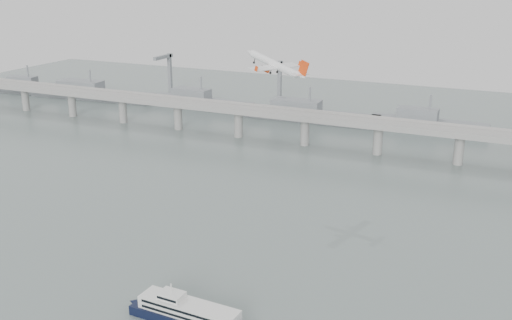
% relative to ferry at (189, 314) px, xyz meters
% --- Properties ---
extents(ground, '(900.00, 900.00, 0.00)m').
position_rel_ferry_xyz_m(ground, '(-8.34, 17.77, -3.65)').
color(ground, slate).
rests_on(ground, ground).
extents(bridge, '(800.00, 22.00, 23.90)m').
position_rel_ferry_xyz_m(bridge, '(-9.49, 217.77, 14.00)').
color(bridge, gray).
rests_on(bridge, ground).
extents(distant_fleet, '(453.00, 60.90, 40.00)m').
position_rel_ferry_xyz_m(distant_fleet, '(-163.70, 282.85, 2.58)').
color(distant_fleet, slate).
rests_on(distant_fleet, ground).
extents(ferry, '(71.27, 13.92, 13.44)m').
position_rel_ferry_xyz_m(ferry, '(0.00, 0.00, 0.00)').
color(ferry, black).
rests_on(ferry, ground).
extents(airliner, '(38.64, 35.66, 13.53)m').
position_rel_ferry_xyz_m(airliner, '(-19.97, 121.59, 65.77)').
color(airliner, white).
rests_on(airliner, ground).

